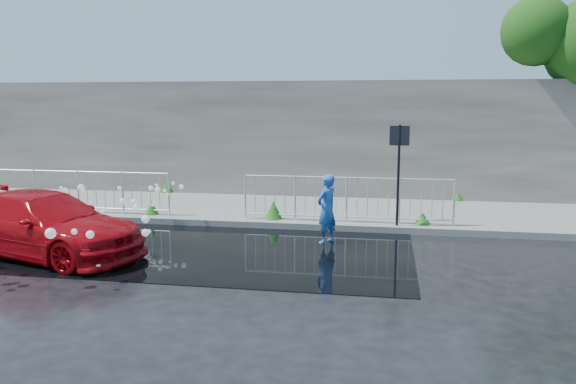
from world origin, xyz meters
name	(u,v)px	position (x,y,z in m)	size (l,w,h in m)	color
ground	(178,259)	(0.00, 0.00, 0.00)	(90.00, 90.00, 0.00)	black
pavement	(243,208)	(0.00, 5.00, 0.07)	(30.00, 4.00, 0.15)	slate
curb	(222,223)	(0.00, 3.00, 0.08)	(30.00, 0.25, 0.16)	slate
retaining_wall	(260,138)	(0.00, 7.20, 1.90)	(30.00, 0.60, 3.50)	#544D47
puddle	(218,247)	(0.50, 1.00, 0.01)	(8.00, 5.00, 0.01)	black
sign_post	(399,159)	(4.20, 3.10, 1.72)	(0.45, 0.06, 2.50)	black
railing_left	(78,190)	(-4.00, 3.35, 0.74)	(5.05, 0.05, 1.10)	silver
railing_right	(346,198)	(3.00, 3.35, 0.74)	(5.05, 0.05, 1.10)	silver
weeds	(226,203)	(-0.31, 4.43, 0.33)	(12.17, 3.93, 0.45)	#175316
water_spray	(73,219)	(-2.26, 0.18, 0.67)	(3.41, 5.33, 1.07)	white
red_car	(44,224)	(-2.68, -0.18, 0.63)	(1.76, 4.32, 1.25)	#A4060D
person	(327,209)	(2.69, 1.80, 0.74)	(0.54, 0.36, 1.49)	blue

